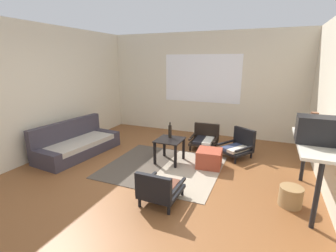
{
  "coord_description": "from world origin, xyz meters",
  "views": [
    {
      "loc": [
        1.71,
        -3.42,
        1.97
      ],
      "look_at": [
        0.01,
        0.64,
        0.79
      ],
      "focal_mm": 26.04,
      "sensor_mm": 36.0,
      "label": 1
    }
  ],
  "objects_px": {
    "couch": "(77,144)",
    "armchair_by_window": "(205,138)",
    "armchair_corner": "(238,145)",
    "glass_bottle": "(170,131)",
    "crt_television": "(317,130)",
    "clay_vase": "(313,127)",
    "armchair_striped_foreground": "(159,189)",
    "console_shelf": "(313,149)",
    "ottoman_orange": "(209,158)",
    "coffee_table": "(170,145)",
    "wicker_basket": "(291,196)"
  },
  "relations": [
    {
      "from": "couch",
      "to": "glass_bottle",
      "type": "distance_m",
      "value": 2.09
    },
    {
      "from": "armchair_striped_foreground",
      "to": "wicker_basket",
      "type": "height_order",
      "value": "armchair_striped_foreground"
    },
    {
      "from": "armchair_striped_foreground",
      "to": "wicker_basket",
      "type": "relative_size",
      "value": 1.91
    },
    {
      "from": "armchair_by_window",
      "to": "clay_vase",
      "type": "xyz_separation_m",
      "value": [
        1.92,
        -1.31,
        0.8
      ]
    },
    {
      "from": "armchair_by_window",
      "to": "armchair_corner",
      "type": "bearing_deg",
      "value": -19.45
    },
    {
      "from": "glass_bottle",
      "to": "ottoman_orange",
      "type": "bearing_deg",
      "value": -3.06
    },
    {
      "from": "couch",
      "to": "armchair_by_window",
      "type": "bearing_deg",
      "value": 30.66
    },
    {
      "from": "console_shelf",
      "to": "clay_vase",
      "type": "xyz_separation_m",
      "value": [
        0.0,
        0.31,
        0.24
      ]
    },
    {
      "from": "console_shelf",
      "to": "armchair_by_window",
      "type": "bearing_deg",
      "value": 139.9
    },
    {
      "from": "armchair_striped_foreground",
      "to": "console_shelf",
      "type": "height_order",
      "value": "console_shelf"
    },
    {
      "from": "crt_television",
      "to": "clay_vase",
      "type": "relative_size",
      "value": 1.45
    },
    {
      "from": "coffee_table",
      "to": "armchair_striped_foreground",
      "type": "distance_m",
      "value": 1.5
    },
    {
      "from": "armchair_by_window",
      "to": "armchair_corner",
      "type": "xyz_separation_m",
      "value": [
        0.79,
        -0.28,
        0.02
      ]
    },
    {
      "from": "armchair_by_window",
      "to": "glass_bottle",
      "type": "bearing_deg",
      "value": -116.09
    },
    {
      "from": "armchair_striped_foreground",
      "to": "couch",
      "type": "bearing_deg",
      "value": 156.77
    },
    {
      "from": "coffee_table",
      "to": "ottoman_orange",
      "type": "xyz_separation_m",
      "value": [
        0.79,
        0.07,
        -0.2
      ]
    },
    {
      "from": "armchair_by_window",
      "to": "console_shelf",
      "type": "bearing_deg",
      "value": -40.1
    },
    {
      "from": "armchair_corner",
      "to": "crt_television",
      "type": "xyz_separation_m",
      "value": [
        1.13,
        -1.4,
        0.83
      ]
    },
    {
      "from": "armchair_corner",
      "to": "wicker_basket",
      "type": "bearing_deg",
      "value": -59.83
    },
    {
      "from": "couch",
      "to": "ottoman_orange",
      "type": "distance_m",
      "value": 2.86
    },
    {
      "from": "coffee_table",
      "to": "wicker_basket",
      "type": "height_order",
      "value": "coffee_table"
    },
    {
      "from": "armchair_corner",
      "to": "glass_bottle",
      "type": "relative_size",
      "value": 2.47
    },
    {
      "from": "wicker_basket",
      "to": "coffee_table",
      "type": "bearing_deg",
      "value": 160.56
    },
    {
      "from": "crt_television",
      "to": "console_shelf",
      "type": "bearing_deg",
      "value": 86.9
    },
    {
      "from": "couch",
      "to": "wicker_basket",
      "type": "distance_m",
      "value": 4.19
    },
    {
      "from": "coffee_table",
      "to": "console_shelf",
      "type": "distance_m",
      "value": 2.46
    },
    {
      "from": "armchair_striped_foreground",
      "to": "armchair_corner",
      "type": "relative_size",
      "value": 0.78
    },
    {
      "from": "armchair_by_window",
      "to": "wicker_basket",
      "type": "distance_m",
      "value": 2.52
    },
    {
      "from": "armchair_by_window",
      "to": "clay_vase",
      "type": "height_order",
      "value": "clay_vase"
    },
    {
      "from": "armchair_striped_foreground",
      "to": "armchair_corner",
      "type": "distance_m",
      "value": 2.38
    },
    {
      "from": "armchair_striped_foreground",
      "to": "clay_vase",
      "type": "relative_size",
      "value": 1.74
    },
    {
      "from": "crt_television",
      "to": "armchair_by_window",
      "type": "bearing_deg",
      "value": 138.85
    },
    {
      "from": "armchair_striped_foreground",
      "to": "wicker_basket",
      "type": "xyz_separation_m",
      "value": [
        1.71,
        0.67,
        -0.09
      ]
    },
    {
      "from": "console_shelf",
      "to": "glass_bottle",
      "type": "bearing_deg",
      "value": 165.0
    },
    {
      "from": "clay_vase",
      "to": "console_shelf",
      "type": "bearing_deg",
      "value": -90.0
    },
    {
      "from": "wicker_basket",
      "to": "armchair_striped_foreground",
      "type": "bearing_deg",
      "value": -158.6
    },
    {
      "from": "couch",
      "to": "glass_bottle",
      "type": "relative_size",
      "value": 6.03
    },
    {
      "from": "couch",
      "to": "armchair_by_window",
      "type": "relative_size",
      "value": 3.01
    },
    {
      "from": "crt_television",
      "to": "clay_vase",
      "type": "distance_m",
      "value": 0.37
    },
    {
      "from": "console_shelf",
      "to": "glass_bottle",
      "type": "relative_size",
      "value": 4.59
    },
    {
      "from": "clay_vase",
      "to": "armchair_by_window",
      "type": "bearing_deg",
      "value": 145.77
    },
    {
      "from": "armchair_corner",
      "to": "console_shelf",
      "type": "xyz_separation_m",
      "value": [
        1.13,
        -1.34,
        0.55
      ]
    },
    {
      "from": "coffee_table",
      "to": "armchair_corner",
      "type": "bearing_deg",
      "value": 33.59
    },
    {
      "from": "coffee_table",
      "to": "wicker_basket",
      "type": "bearing_deg",
      "value": -19.44
    },
    {
      "from": "console_shelf",
      "to": "glass_bottle",
      "type": "height_order",
      "value": "console_shelf"
    },
    {
      "from": "console_shelf",
      "to": "crt_television",
      "type": "bearing_deg",
      "value": -93.1
    },
    {
      "from": "armchair_striped_foreground",
      "to": "ottoman_orange",
      "type": "height_order",
      "value": "armchair_striped_foreground"
    },
    {
      "from": "couch",
      "to": "coffee_table",
      "type": "bearing_deg",
      "value": 10.28
    },
    {
      "from": "armchair_corner",
      "to": "glass_bottle",
      "type": "height_order",
      "value": "glass_bottle"
    },
    {
      "from": "clay_vase",
      "to": "wicker_basket",
      "type": "xyz_separation_m",
      "value": [
        -0.22,
        -0.54,
        -0.9
      ]
    }
  ]
}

